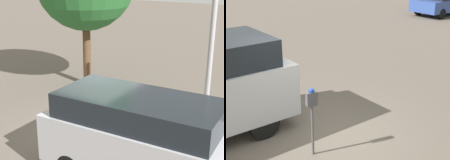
% 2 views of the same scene
% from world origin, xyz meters
% --- Properties ---
extents(ground_plane, '(80.00, 80.00, 0.00)m').
position_xyz_m(ground_plane, '(0.00, 0.00, 0.00)').
color(ground_plane, '#60564C').
extents(parking_meter_near, '(0.21, 0.14, 1.36)m').
position_xyz_m(parking_meter_near, '(0.47, 0.40, 1.00)').
color(parking_meter_near, '#4C4C4C').
rests_on(parking_meter_near, ground).
extents(car_distant, '(3.98, 1.98, 1.44)m').
position_xyz_m(car_distant, '(-13.41, -7.82, 0.75)').
color(car_distant, '#2D478C').
rests_on(car_distant, ground).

